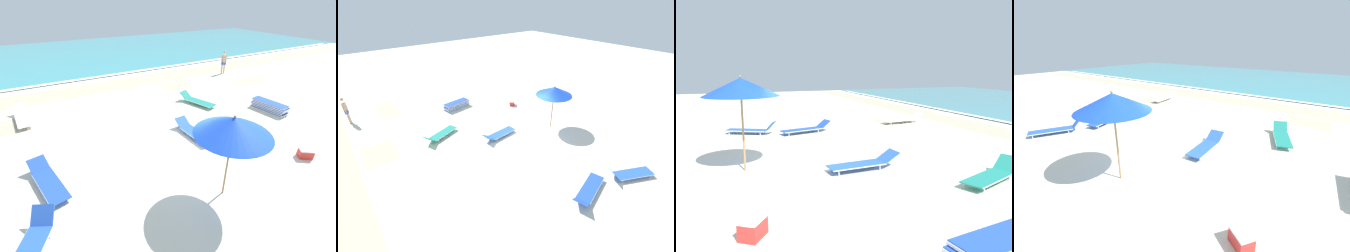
% 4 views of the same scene
% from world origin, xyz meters
% --- Properties ---
extents(ground_plane, '(60.00, 60.00, 0.16)m').
position_xyz_m(ground_plane, '(0.00, 0.01, -0.08)').
color(ground_plane, beige).
extents(beach_umbrella, '(2.11, 2.11, 2.70)m').
position_xyz_m(beach_umbrella, '(-0.40, -1.96, 2.38)').
color(beach_umbrella, '#9E7547').
rests_on(beach_umbrella, ground_plane).
extents(lounger_stack, '(0.86, 1.98, 0.49)m').
position_xyz_m(lounger_stack, '(5.65, 1.38, 0.25)').
color(lounger_stack, blue).
rests_on(lounger_stack, ground_plane).
extents(sun_lounger_beside_umbrella, '(1.31, 2.23, 0.53)m').
position_xyz_m(sun_lounger_beside_umbrella, '(2.78, 3.94, 0.21)').
color(sun_lounger_beside_umbrella, '#1E8475').
rests_on(sun_lounger_beside_umbrella, ground_plane).
extents(sun_lounger_near_water_left, '(1.15, 2.38, 0.50)m').
position_xyz_m(sun_lounger_near_water_left, '(-5.10, 0.97, 0.21)').
color(sun_lounger_near_water_left, blue).
rests_on(sun_lounger_near_water_left, ground_plane).
extents(sun_lounger_near_water_right, '(1.51, 2.23, 0.59)m').
position_xyz_m(sun_lounger_near_water_right, '(-5.68, -1.34, 0.22)').
color(sun_lounger_near_water_right, blue).
rests_on(sun_lounger_near_water_right, ground_plane).
extents(sun_lounger_mid_beach_solo, '(0.76, 2.16, 0.47)m').
position_xyz_m(sun_lounger_mid_beach_solo, '(0.68, 1.25, 0.20)').
color(sun_lounger_mid_beach_solo, blue).
rests_on(sun_lounger_mid_beach_solo, ground_plane).
extents(beachgoer_wading_adult, '(0.44, 0.27, 1.76)m').
position_xyz_m(beachgoer_wading_adult, '(7.98, 7.80, 1.00)').
color(beachgoer_wading_adult, tan).
rests_on(beachgoer_wading_adult, ground_plane).
extents(cooler_box, '(0.61, 0.57, 0.37)m').
position_xyz_m(cooler_box, '(3.52, -2.07, 0.19)').
color(cooler_box, red).
rests_on(cooler_box, ground_plane).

